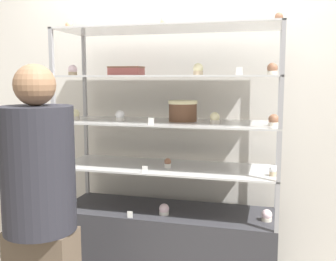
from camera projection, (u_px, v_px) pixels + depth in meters
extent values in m
cube|color=silver|center=(181.00, 111.00, 2.99)|extent=(8.00, 0.05, 2.60)
cube|color=#333338|center=(168.00, 254.00, 2.75)|extent=(1.47, 0.48, 0.65)
cube|color=#99999E|center=(87.00, 174.00, 3.09)|extent=(0.02, 0.02, 0.31)
cube|color=#99999E|center=(277.00, 187.00, 2.73)|extent=(0.02, 0.02, 0.31)
cube|color=#99999E|center=(57.00, 190.00, 2.66)|extent=(0.02, 0.02, 0.31)
cube|color=#99999E|center=(277.00, 207.00, 2.29)|extent=(0.02, 0.02, 0.31)
cube|color=silver|center=(168.00, 167.00, 2.67)|extent=(1.47, 0.48, 0.01)
cube|color=#99999E|center=(86.00, 135.00, 3.05)|extent=(0.02, 0.02, 0.31)
cube|color=#99999E|center=(278.00, 143.00, 2.69)|extent=(0.02, 0.02, 0.31)
cube|color=#99999E|center=(55.00, 145.00, 2.62)|extent=(0.02, 0.02, 0.31)
cube|color=#99999E|center=(279.00, 156.00, 2.25)|extent=(0.02, 0.02, 0.31)
cube|color=silver|center=(168.00, 122.00, 2.63)|extent=(1.47, 0.48, 0.01)
cube|color=#99999E|center=(85.00, 96.00, 3.01)|extent=(0.02, 0.02, 0.31)
cube|color=#99999E|center=(280.00, 98.00, 2.65)|extent=(0.02, 0.02, 0.31)
cube|color=#99999E|center=(53.00, 99.00, 2.58)|extent=(0.02, 0.02, 0.31)
cube|color=#99999E|center=(281.00, 102.00, 2.21)|extent=(0.02, 0.02, 0.31)
cube|color=silver|center=(168.00, 76.00, 2.59)|extent=(1.47, 0.48, 0.01)
cube|color=#99999E|center=(84.00, 55.00, 2.97)|extent=(0.02, 0.02, 0.31)
cube|color=#99999E|center=(282.00, 52.00, 2.61)|extent=(0.02, 0.02, 0.31)
cube|color=#99999E|center=(51.00, 51.00, 2.54)|extent=(0.02, 0.02, 0.31)
cube|color=#99999E|center=(283.00, 47.00, 2.17)|extent=(0.02, 0.02, 0.31)
cube|color=silver|center=(168.00, 29.00, 2.55)|extent=(1.47, 0.48, 0.01)
cylinder|color=brown|center=(183.00, 112.00, 2.64)|extent=(0.19, 0.19, 0.12)
cylinder|color=#F4EAB2|center=(183.00, 102.00, 2.63)|extent=(0.20, 0.20, 0.02)
cube|color=#C66660|center=(126.00, 72.00, 2.72)|extent=(0.22, 0.14, 0.05)
cube|color=#8C5B42|center=(126.00, 67.00, 2.72)|extent=(0.23, 0.14, 0.01)
cylinder|color=white|center=(72.00, 205.00, 2.78)|extent=(0.06, 0.06, 0.02)
sphere|color=silver|center=(72.00, 201.00, 2.78)|extent=(0.07, 0.07, 0.07)
cylinder|color=white|center=(165.00, 213.00, 2.61)|extent=(0.06, 0.06, 0.02)
sphere|color=silver|center=(165.00, 209.00, 2.61)|extent=(0.07, 0.07, 0.07)
cylinder|color=beige|center=(267.00, 219.00, 2.50)|extent=(0.06, 0.06, 0.02)
sphere|color=silver|center=(267.00, 215.00, 2.49)|extent=(0.07, 0.07, 0.07)
cube|color=white|center=(130.00, 215.00, 2.55)|extent=(0.04, 0.00, 0.04)
cylinder|color=#CCB28C|center=(69.00, 163.00, 2.72)|extent=(0.04, 0.04, 0.03)
sphere|color=#8C5B42|center=(68.00, 159.00, 2.71)|extent=(0.05, 0.05, 0.05)
cylinder|color=white|center=(168.00, 166.00, 2.63)|extent=(0.04, 0.04, 0.03)
sphere|color=#8C5B42|center=(168.00, 162.00, 2.62)|extent=(0.05, 0.05, 0.05)
cylinder|color=#CCB28C|center=(273.00, 174.00, 2.40)|extent=(0.04, 0.04, 0.03)
sphere|color=white|center=(273.00, 170.00, 2.40)|extent=(0.05, 0.05, 0.05)
cube|color=white|center=(145.00, 169.00, 2.48)|extent=(0.04, 0.00, 0.04)
cylinder|color=beige|center=(75.00, 118.00, 2.76)|extent=(0.06, 0.06, 0.02)
sphere|color=#F4EAB2|center=(75.00, 114.00, 2.75)|extent=(0.06, 0.06, 0.06)
cylinder|color=white|center=(120.00, 119.00, 2.66)|extent=(0.06, 0.06, 0.02)
sphere|color=white|center=(120.00, 115.00, 2.65)|extent=(0.06, 0.06, 0.06)
cylinder|color=beige|center=(215.00, 122.00, 2.50)|extent=(0.06, 0.06, 0.02)
sphere|color=#F4EAB2|center=(215.00, 117.00, 2.50)|extent=(0.06, 0.06, 0.06)
cylinder|color=beige|center=(273.00, 124.00, 2.37)|extent=(0.06, 0.06, 0.02)
sphere|color=#8C5B42|center=(274.00, 119.00, 2.37)|extent=(0.06, 0.06, 0.06)
cube|color=white|center=(151.00, 121.00, 2.43)|extent=(0.04, 0.00, 0.04)
cylinder|color=#CCB28C|center=(73.00, 74.00, 2.72)|extent=(0.06, 0.06, 0.02)
sphere|color=silver|center=(73.00, 69.00, 2.72)|extent=(0.06, 0.06, 0.06)
cylinder|color=#CCB28C|center=(198.00, 73.00, 2.43)|extent=(0.06, 0.06, 0.02)
sphere|color=#F4EAB2|center=(198.00, 68.00, 2.42)|extent=(0.06, 0.06, 0.06)
cylinder|color=beige|center=(272.00, 73.00, 2.37)|extent=(0.06, 0.06, 0.02)
sphere|color=#8C5B42|center=(272.00, 68.00, 2.36)|extent=(0.06, 0.06, 0.06)
cube|color=white|center=(239.00, 71.00, 2.25)|extent=(0.04, 0.00, 0.04)
cylinder|color=beige|center=(69.00, 29.00, 2.68)|extent=(0.05, 0.05, 0.02)
sphere|color=#E5996B|center=(69.00, 25.00, 2.68)|extent=(0.05, 0.05, 0.05)
cylinder|color=#CCB28C|center=(164.00, 23.00, 2.43)|extent=(0.05, 0.05, 0.02)
sphere|color=#F4EAB2|center=(164.00, 19.00, 2.43)|extent=(0.05, 0.05, 0.05)
cylinder|color=beige|center=(279.00, 21.00, 2.33)|extent=(0.05, 0.05, 0.02)
sphere|color=#8C5B42|center=(279.00, 17.00, 2.33)|extent=(0.05, 0.05, 0.05)
cube|color=white|center=(91.00, 22.00, 2.45)|extent=(0.04, 0.00, 0.04)
cylinder|color=#26262D|center=(38.00, 169.00, 2.04)|extent=(0.38, 0.38, 0.66)
sphere|color=#936B4C|center=(35.00, 85.00, 1.98)|extent=(0.21, 0.21, 0.21)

